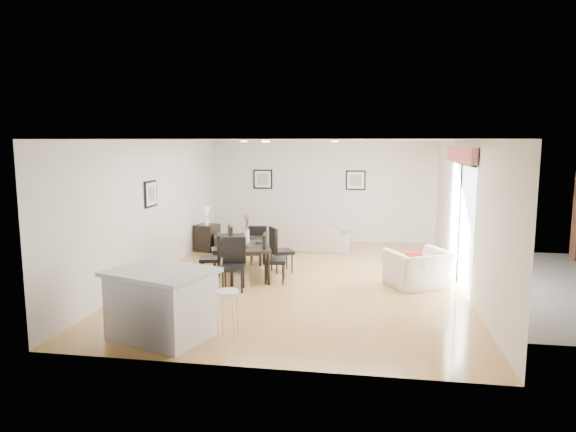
% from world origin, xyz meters
% --- Properties ---
extents(ground, '(8.00, 8.00, 0.00)m').
position_xyz_m(ground, '(0.00, 0.00, 0.00)').
color(ground, tan).
rests_on(ground, ground).
extents(wall_back, '(6.00, 0.04, 2.70)m').
position_xyz_m(wall_back, '(0.00, 4.00, 1.35)').
color(wall_back, silver).
rests_on(wall_back, ground).
extents(wall_front, '(6.00, 0.04, 2.70)m').
position_xyz_m(wall_front, '(0.00, -4.00, 1.35)').
color(wall_front, silver).
rests_on(wall_front, ground).
extents(wall_left, '(0.04, 8.00, 2.70)m').
position_xyz_m(wall_left, '(-3.00, 0.00, 1.35)').
color(wall_left, silver).
rests_on(wall_left, ground).
extents(wall_right, '(0.04, 8.00, 2.70)m').
position_xyz_m(wall_right, '(3.00, 0.00, 1.35)').
color(wall_right, silver).
rests_on(wall_right, ground).
extents(ceiling, '(6.00, 8.00, 0.02)m').
position_xyz_m(ceiling, '(0.00, 0.00, 2.70)').
color(ceiling, white).
rests_on(ceiling, wall_back).
extents(sofa, '(2.27, 0.96, 0.65)m').
position_xyz_m(sofa, '(-0.29, 2.78, 0.33)').
color(sofa, gray).
rests_on(sofa, ground).
extents(armchair, '(1.36, 1.30, 0.68)m').
position_xyz_m(armchair, '(2.19, -0.18, 0.34)').
color(armchair, silver).
rests_on(armchair, ground).
extents(dining_table, '(1.25, 1.76, 0.66)m').
position_xyz_m(dining_table, '(-1.12, 0.12, 0.60)').
color(dining_table, black).
rests_on(dining_table, ground).
extents(dining_chair_wnear, '(0.48, 0.48, 0.89)m').
position_xyz_m(dining_chair_wnear, '(-1.68, -0.26, 0.50)').
color(dining_chair_wnear, black).
rests_on(dining_chair_wnear, ground).
extents(dining_chair_wfar, '(0.54, 0.54, 0.92)m').
position_xyz_m(dining_chair_wfar, '(-1.69, 0.55, 0.51)').
color(dining_chair_wfar, black).
rests_on(dining_chair_wfar, ground).
extents(dining_chair_enear, '(0.47, 0.47, 0.94)m').
position_xyz_m(dining_chair_enear, '(-0.57, -0.29, 0.53)').
color(dining_chair_enear, black).
rests_on(dining_chair_enear, ground).
extents(dining_chair_efar, '(0.57, 0.57, 0.94)m').
position_xyz_m(dining_chair_efar, '(-0.56, 0.48, 0.53)').
color(dining_chair_efar, black).
rests_on(dining_chair_efar, ground).
extents(dining_chair_head, '(0.49, 0.49, 0.95)m').
position_xyz_m(dining_chair_head, '(-1.14, -0.86, 0.53)').
color(dining_chair_head, black).
rests_on(dining_chair_head, ground).
extents(dining_chair_foot, '(0.44, 0.44, 0.86)m').
position_xyz_m(dining_chair_foot, '(-1.11, 1.11, 0.48)').
color(dining_chair_foot, black).
rests_on(dining_chair_foot, ground).
extents(vase, '(0.75, 1.16, 0.59)m').
position_xyz_m(vase, '(-1.12, 0.12, 0.90)').
color(vase, white).
rests_on(vase, dining_table).
extents(coffee_table, '(1.24, 0.97, 0.44)m').
position_xyz_m(coffee_table, '(-1.84, 2.06, 0.22)').
color(coffee_table, black).
rests_on(coffee_table, ground).
extents(side_table, '(0.59, 0.59, 0.65)m').
position_xyz_m(side_table, '(-2.66, 2.28, 0.32)').
color(side_table, black).
rests_on(side_table, ground).
extents(table_lamp, '(0.24, 0.24, 0.45)m').
position_xyz_m(table_lamp, '(-2.66, 2.28, 0.94)').
color(table_lamp, white).
rests_on(table_lamp, side_table).
extents(cushion, '(0.30, 0.22, 0.29)m').
position_xyz_m(cushion, '(2.09, -0.28, 0.54)').
color(cushion, maroon).
rests_on(cushion, armchair).
extents(kitchen_island, '(1.62, 1.42, 0.94)m').
position_xyz_m(kitchen_island, '(-1.51, -3.23, 0.48)').
color(kitchen_island, silver).
rests_on(kitchen_island, ground).
extents(bar_stool, '(0.32, 0.32, 0.70)m').
position_xyz_m(bar_stool, '(-0.58, -3.23, 0.60)').
color(bar_stool, white).
rests_on(bar_stool, ground).
extents(framed_print_back_left, '(0.52, 0.04, 0.52)m').
position_xyz_m(framed_print_back_left, '(-1.60, 3.97, 1.65)').
color(framed_print_back_left, black).
rests_on(framed_print_back_left, wall_back).
extents(framed_print_back_right, '(0.52, 0.04, 0.52)m').
position_xyz_m(framed_print_back_right, '(0.90, 3.97, 1.65)').
color(framed_print_back_right, black).
rests_on(framed_print_back_right, wall_back).
extents(framed_print_left_wall, '(0.04, 0.52, 0.52)m').
position_xyz_m(framed_print_left_wall, '(-2.97, -0.20, 1.65)').
color(framed_print_left_wall, black).
rests_on(framed_print_left_wall, wall_left).
extents(sliding_door, '(0.12, 2.70, 2.57)m').
position_xyz_m(sliding_door, '(2.96, 0.30, 1.66)').
color(sliding_door, white).
rests_on(sliding_door, wall_right).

